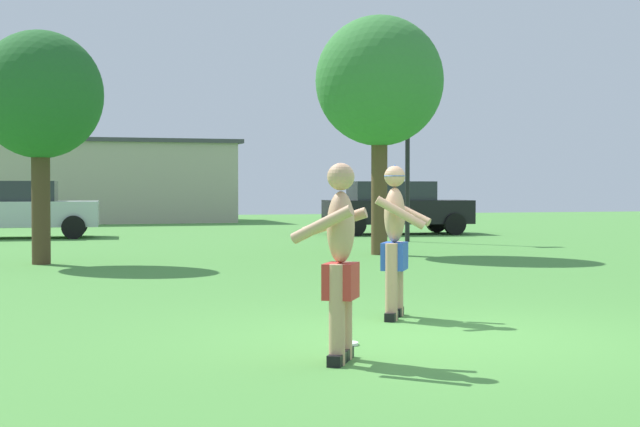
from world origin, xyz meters
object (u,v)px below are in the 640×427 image
object	(u,v)px
player_in_red	(340,258)
frisbee	(344,344)
car_black_near_post	(396,207)
player_with_cap	(395,235)
tree_right_field	(40,97)
car_silver_far_end	(17,208)
lamp_post	(408,126)
tree_left_field	(379,82)

from	to	relation	value
player_in_red	frisbee	world-z (taller)	player_in_red
car_black_near_post	player_with_cap	bearing A→B (deg)	-111.36
player_with_cap	car_black_near_post	world-z (taller)	player_with_cap
player_in_red	car_black_near_post	xyz separation A→B (m)	(8.19, 19.73, -0.01)
tree_right_field	player_in_red	bearing A→B (deg)	-78.87
car_black_near_post	tree_right_field	bearing A→B (deg)	-139.81
frisbee	car_black_near_post	distance (m)	20.54
frisbee	tree_right_field	world-z (taller)	tree_right_field
player_in_red	car_silver_far_end	world-z (taller)	player_in_red
tree_right_field	frisbee	bearing A→B (deg)	-76.45
lamp_post	tree_left_field	distance (m)	4.95
car_black_near_post	car_silver_far_end	size ratio (longest dim) A/B	1.01
frisbee	car_black_near_post	world-z (taller)	car_black_near_post
car_silver_far_end	lamp_post	xyz separation A→B (m)	(9.68, -4.81, 2.17)
lamp_post	player_with_cap	bearing A→B (deg)	-112.55
player_in_red	player_with_cap	bearing A→B (deg)	59.12
player_with_cap	car_black_near_post	distance (m)	18.73
player_in_red	tree_right_field	xyz separation A→B (m)	(-2.16, 10.98, 2.22)
player_in_red	lamp_post	xyz separation A→B (m)	(7.01, 15.88, 2.16)
player_in_red	car_silver_far_end	bearing A→B (deg)	97.36
car_black_near_post	car_silver_far_end	distance (m)	10.91
frisbee	tree_right_field	bearing A→B (deg)	103.55
player_with_cap	player_in_red	size ratio (longest dim) A/B	1.03
frisbee	tree_right_field	distance (m)	10.92
lamp_post	tree_right_field	world-z (taller)	lamp_post
tree_right_field	car_silver_far_end	bearing A→B (deg)	93.01
frisbee	car_black_near_post	bearing A→B (deg)	67.37
frisbee	tree_left_field	size ratio (longest dim) A/B	0.05
car_silver_far_end	tree_right_field	world-z (taller)	tree_right_field
frisbee	tree_right_field	xyz separation A→B (m)	(-2.46, 10.20, 3.05)
player_with_cap	lamp_post	distance (m)	14.86
player_with_cap	tree_right_field	world-z (taller)	tree_right_field
frisbee	car_silver_far_end	xyz separation A→B (m)	(-2.97, 19.90, 0.81)
car_black_near_post	car_silver_far_end	xyz separation A→B (m)	(-10.86, 0.96, 0.00)
player_with_cap	frisbee	bearing A→B (deg)	-125.58
car_silver_far_end	lamp_post	distance (m)	11.03
frisbee	lamp_post	bearing A→B (deg)	66.00
lamp_post	tree_right_field	xyz separation A→B (m)	(-9.17, -4.89, 0.06)
player_with_cap	tree_left_field	world-z (taller)	tree_left_field
car_silver_far_end	tree_left_field	world-z (taller)	tree_left_field
frisbee	lamp_post	xyz separation A→B (m)	(6.72, 15.09, 2.98)
lamp_post	frisbee	bearing A→B (deg)	-114.00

